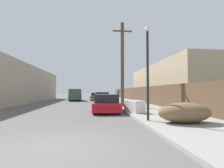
# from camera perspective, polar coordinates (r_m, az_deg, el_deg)

# --- Properties ---
(ground_plane) EXTENTS (220.00, 220.00, 0.00)m
(ground_plane) POSITION_cam_1_polar(r_m,az_deg,el_deg) (4.94, -18.79, -19.85)
(ground_plane) COLOR #595654
(sidewalk_curb) EXTENTS (4.20, 63.00, 0.12)m
(sidewalk_curb) POSITION_cam_1_polar(r_m,az_deg,el_deg) (28.47, 2.26, -5.26)
(sidewalk_curb) COLOR gray
(sidewalk_curb) RESTS_ON ground
(discarded_fridge) EXTENTS (1.10, 1.87, 0.79)m
(discarded_fridge) POSITION_cam_1_polar(r_m,az_deg,el_deg) (11.76, 7.21, -7.19)
(discarded_fridge) COLOR silver
(discarded_fridge) RESTS_ON sidewalk_curb
(parked_sports_car_red) EXTENTS (2.08, 4.27, 1.27)m
(parked_sports_car_red) POSITION_cam_1_polar(r_m,az_deg,el_deg) (12.75, -1.93, -6.51)
(parked_sports_car_red) COLOR red
(parked_sports_car_red) RESTS_ON ground
(car_parked_mid) EXTENTS (1.97, 4.53, 1.37)m
(car_parked_mid) POSITION_cam_1_polar(r_m,az_deg,el_deg) (22.99, -3.46, -4.49)
(car_parked_mid) COLOR black
(car_parked_mid) RESTS_ON ground
(car_parked_far) EXTENTS (2.19, 4.27, 1.26)m
(car_parked_far) POSITION_cam_1_polar(r_m,az_deg,el_deg) (28.98, -4.99, -4.15)
(car_parked_far) COLOR gray
(car_parked_far) RESTS_ON ground
(pickup_truck) EXTENTS (2.35, 5.60, 1.82)m
(pickup_truck) POSITION_cam_1_polar(r_m,az_deg,el_deg) (28.25, -11.95, -3.50)
(pickup_truck) COLOR #385647
(pickup_truck) RESTS_ON ground
(utility_pole) EXTENTS (1.80, 0.32, 7.75)m
(utility_pole) POSITION_cam_1_polar(r_m,az_deg,el_deg) (16.26, 3.41, 6.82)
(utility_pole) COLOR brown
(utility_pole) RESTS_ON sidewalk_curb
(street_lamp) EXTENTS (0.26, 0.26, 4.51)m
(street_lamp) POSITION_cam_1_polar(r_m,az_deg,el_deg) (8.56, 11.56, 6.08)
(street_lamp) COLOR #232326
(street_lamp) RESTS_ON sidewalk_curb
(brush_pile) EXTENTS (2.38, 1.41, 0.88)m
(brush_pile) POSITION_cam_1_polar(r_m,az_deg,el_deg) (8.38, 22.59, -8.60)
(brush_pile) COLOR brown
(brush_pile) RESTS_ON sidewalk_curb
(wooden_fence) EXTENTS (0.08, 40.33, 1.91)m
(wooden_fence) POSITION_cam_1_polar(r_m,az_deg,el_deg) (27.34, 6.79, -3.23)
(wooden_fence) COLOR brown
(wooden_fence) RESTS_ON sidewalk_curb
(building_left_block) EXTENTS (7.00, 27.24, 4.77)m
(building_left_block) POSITION_cam_1_polar(r_m,az_deg,el_deg) (26.29, -31.21, -0.08)
(building_left_block) COLOR tan
(building_left_block) RESTS_ON ground
(building_right_house) EXTENTS (6.00, 21.14, 5.41)m
(building_right_house) POSITION_cam_1_polar(r_m,az_deg,el_deg) (28.12, 18.05, 0.22)
(building_right_house) COLOR tan
(building_right_house) RESTS_ON ground
(pedestrian) EXTENTS (0.34, 0.34, 1.75)m
(pedestrian) POSITION_cam_1_polar(r_m,az_deg,el_deg) (25.40, 2.09, -3.44)
(pedestrian) COLOR #282D42
(pedestrian) RESTS_ON sidewalk_curb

